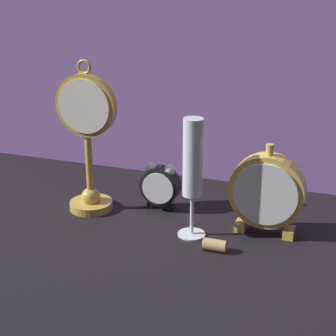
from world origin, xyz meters
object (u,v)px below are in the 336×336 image
at_px(champagne_flute, 193,167).
at_px(wine_cork, 215,245).
at_px(pocket_watch_on_stand, 88,143).
at_px(alarm_clock_twin_bell, 160,184).
at_px(mantel_clock_silver, 267,192).

distance_m(champagne_flute, wine_cork, 0.15).
height_order(pocket_watch_on_stand, alarm_clock_twin_bell, pocket_watch_on_stand).
bearing_deg(alarm_clock_twin_bell, champagne_flute, -43.18).
distance_m(pocket_watch_on_stand, wine_cork, 0.33).
relative_size(alarm_clock_twin_bell, mantel_clock_silver, 0.57).
bearing_deg(champagne_flute, wine_cork, -38.27).
bearing_deg(wine_cork, alarm_clock_twin_bell, 138.57).
bearing_deg(wine_cork, champagne_flute, 141.73).
relative_size(pocket_watch_on_stand, alarm_clock_twin_bell, 3.06).
relative_size(alarm_clock_twin_bell, champagne_flute, 0.45).
height_order(mantel_clock_silver, champagne_flute, champagne_flute).
distance_m(mantel_clock_silver, wine_cork, 0.14).
distance_m(alarm_clock_twin_bell, wine_cork, 0.21).
height_order(alarm_clock_twin_bell, wine_cork, alarm_clock_twin_bell).
height_order(alarm_clock_twin_bell, champagne_flute, champagne_flute).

